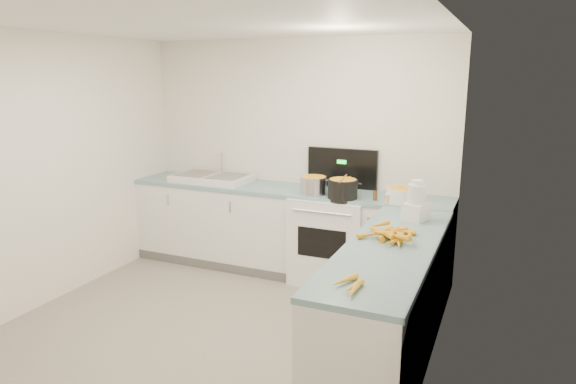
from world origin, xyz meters
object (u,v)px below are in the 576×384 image
at_px(mixing_bowl, 401,195).
at_px(extract_bottle, 375,195).
at_px(stove, 332,236).
at_px(spice_jar, 388,199).
at_px(sink, 212,178).
at_px(food_processor, 416,203).
at_px(steel_pot, 314,186).
at_px(black_pot, 343,190).

xyz_separation_m(mixing_bowl, extract_bottle, (-0.24, -0.04, -0.02)).
xyz_separation_m(stove, spice_jar, (0.61, -0.20, 0.50)).
relative_size(sink, food_processor, 2.53).
bearing_deg(steel_pot, stove, 40.11).
relative_size(stove, steel_pot, 4.96).
relative_size(steel_pot, food_processor, 0.81).
relative_size(sink, mixing_bowl, 2.93).
xyz_separation_m(black_pot, food_processor, (0.79, -0.50, 0.06)).
distance_m(stove, extract_bottle, 0.71).
relative_size(black_pot, extract_bottle, 2.91).
distance_m(sink, mixing_bowl, 2.16).
bearing_deg(extract_bottle, spice_jar, -24.32).
bearing_deg(food_processor, stove, 144.35).
xyz_separation_m(steel_pot, black_pot, (0.32, -0.04, 0.00)).
relative_size(sink, spice_jar, 11.17).
distance_m(stove, food_processor, 1.32).
bearing_deg(mixing_bowl, food_processor, -67.72).
bearing_deg(spice_jar, mixing_bowl, 46.01).
bearing_deg(mixing_bowl, stove, 172.17).
height_order(sink, spice_jar, sink).
relative_size(extract_bottle, spice_jar, 1.29).
distance_m(extract_bottle, food_processor, 0.73).
height_order(stove, steel_pot, stove).
xyz_separation_m(stove, food_processor, (0.95, -0.68, 0.61)).
height_order(steel_pot, extract_bottle, steel_pot).
bearing_deg(black_pot, extract_bottle, 6.72).
height_order(sink, food_processor, food_processor).
xyz_separation_m(extract_bottle, spice_jar, (0.14, -0.06, -0.01)).
bearing_deg(steel_pot, mixing_bowl, 2.59).
bearing_deg(extract_bottle, food_processor, -48.43).
height_order(black_pot, extract_bottle, black_pot).
distance_m(mixing_bowl, spice_jar, 0.15).
height_order(mixing_bowl, spice_jar, mixing_bowl).
bearing_deg(sink, stove, -0.62).
bearing_deg(black_pot, sink, 173.10).
bearing_deg(spice_jar, sink, 173.92).
bearing_deg(mixing_bowl, black_pot, -171.65).
relative_size(steel_pot, spice_jar, 3.56).
xyz_separation_m(sink, extract_bottle, (1.92, -0.16, 0.01)).
height_order(stove, food_processor, stove).
xyz_separation_m(stove, mixing_bowl, (0.71, -0.10, 0.53)).
relative_size(sink, black_pot, 2.97).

